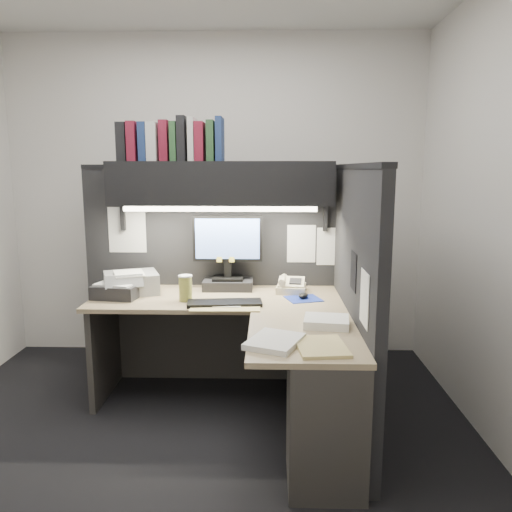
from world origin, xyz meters
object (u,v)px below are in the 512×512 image
Objects in this scene: monitor at (228,260)px; coffee_cup at (185,289)px; keyboard at (225,303)px; printer at (131,283)px; notebook_stack at (118,291)px; desk at (263,368)px; telephone at (291,286)px; overhead_shelf at (222,183)px.

coffee_cup is (-0.26, -0.33, -0.13)m from monitor.
keyboard is (0.01, -0.43, -0.20)m from monitor.
keyboard is at bearing -44.73° from printer.
notebook_stack is at bearing 169.84° from coffee_cup.
keyboard is 0.29m from coffee_cup.
desk is 0.78m from coffee_cup.
keyboard is 0.76m from printer.
telephone is 1.28× the size of coffee_cup.
overhead_shelf reaches higher than printer.
monitor is 1.50× the size of printer.
keyboard reaches higher than desk.
desk is 8.07× the size of telephone.
monitor is at bearing 52.20° from coffee_cup.
printer is at bearing -170.19° from monitor.
desk is at bearing -68.21° from overhead_shelf.
overhead_shelf is (-0.30, 0.75, 1.06)m from desk.
overhead_shelf is 9.45× the size of coffee_cup.
overhead_shelf reaches higher than telephone.
notebook_stack reaches higher than desk.
monitor is 2.56× the size of telephone.
notebook_stack is at bearing 160.73° from keyboard.
monitor is at bearing 177.50° from telephone.
monitor is 0.70m from printer.
notebook_stack is (-1.20, -0.17, 0.00)m from telephone.
printer is (-0.68, -0.12, -0.14)m from monitor.
keyboard is at bearing -19.42° from coffee_cup.
overhead_shelf is 0.86m from keyboard.
overhead_shelf is at bearing 17.52° from notebook_stack.
monitor is 1.12× the size of keyboard.
overhead_shelf is 1.03m from notebook_stack.
overhead_shelf is at bearing 91.29° from keyboard.
monitor reaches higher than desk.
desk is 10.37× the size of coffee_cup.
overhead_shelf is at bearing -179.17° from telephone.
notebook_stack reaches higher than keyboard.
notebook_stack is (-0.48, 0.09, -0.04)m from coffee_cup.
overhead_shelf reaches higher than notebook_stack.
coffee_cup reaches higher than telephone.
coffee_cup is (-0.27, 0.09, 0.07)m from keyboard.
keyboard is at bearing -83.01° from overhead_shelf.
printer is 0.14m from notebook_stack.
overhead_shelf is 0.79m from coffee_cup.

